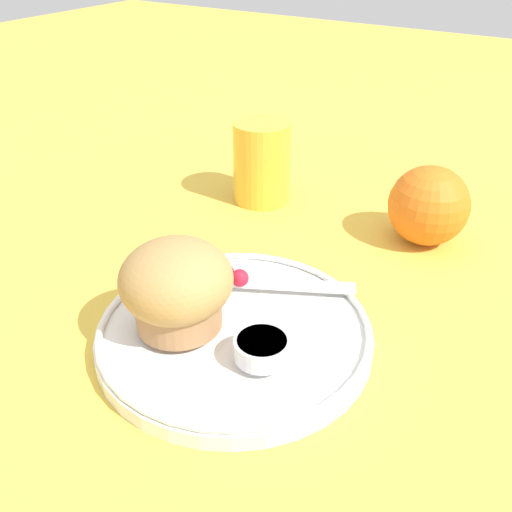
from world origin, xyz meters
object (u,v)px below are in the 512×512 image
(juice_glass, at_px, (262,162))
(orange_fruit, at_px, (429,206))
(muffin, at_px, (177,286))
(butter_knife, at_px, (266,285))

(juice_glass, bearing_deg, orange_fruit, 1.91)
(muffin, bearing_deg, butter_knife, 68.98)
(butter_knife, distance_m, orange_fruit, 0.22)
(butter_knife, distance_m, juice_glass, 0.23)
(muffin, bearing_deg, juice_glass, 108.08)
(muffin, xyz_separation_m, juice_glass, (-0.09, 0.27, -0.01))
(orange_fruit, height_order, juice_glass, juice_glass)
(muffin, height_order, juice_glass, juice_glass)
(muffin, xyz_separation_m, butter_knife, (0.03, 0.09, -0.04))
(orange_fruit, bearing_deg, muffin, -112.93)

